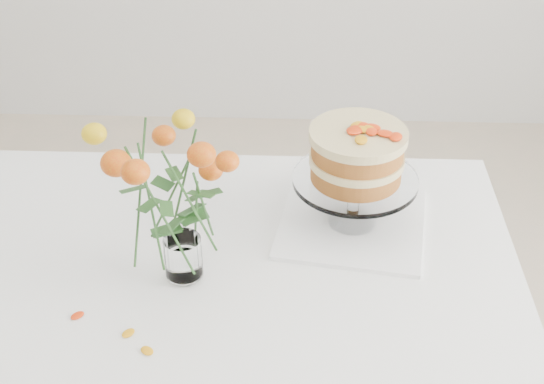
% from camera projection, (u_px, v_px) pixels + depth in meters
% --- Properties ---
extents(table, '(1.43, 0.93, 0.76)m').
position_uv_depth(table, '(157.00, 313.00, 1.48)').
color(table, tan).
rests_on(table, ground).
extents(napkin, '(0.34, 0.34, 0.01)m').
position_uv_depth(napkin, '(352.00, 223.00, 1.58)').
color(napkin, white).
rests_on(napkin, table).
extents(cake_stand, '(0.25, 0.25, 0.23)m').
position_uv_depth(cake_stand, '(357.00, 160.00, 1.49)').
color(cake_stand, white).
rests_on(cake_stand, napkin).
extents(rose_vase, '(0.29, 0.29, 0.36)m').
position_uv_depth(rose_vase, '(177.00, 185.00, 1.33)').
color(rose_vase, white).
rests_on(rose_vase, table).
extents(stray_petal_a, '(0.03, 0.02, 0.00)m').
position_uv_depth(stray_petal_a, '(77.00, 316.00, 1.36)').
color(stray_petal_a, orange).
rests_on(stray_petal_a, table).
extents(stray_petal_b, '(0.03, 0.02, 0.00)m').
position_uv_depth(stray_petal_b, '(128.00, 333.00, 1.32)').
color(stray_petal_b, orange).
rests_on(stray_petal_b, table).
extents(stray_petal_c, '(0.03, 0.02, 0.00)m').
position_uv_depth(stray_petal_c, '(147.00, 351.00, 1.29)').
color(stray_petal_c, orange).
rests_on(stray_petal_c, table).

